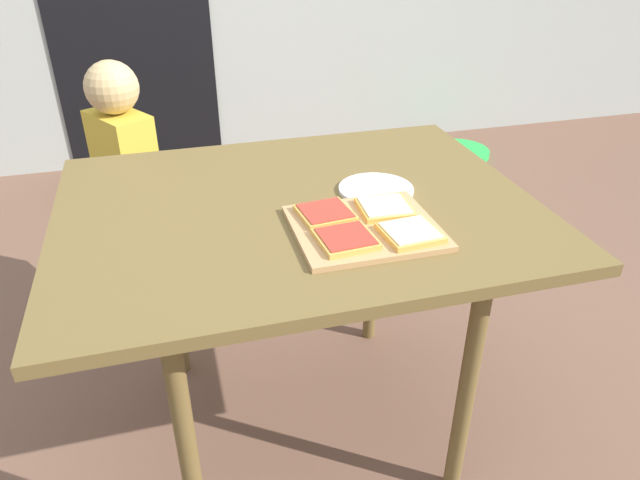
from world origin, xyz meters
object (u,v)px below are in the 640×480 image
Objects in this scene: pizza_slice_far_right at (385,208)px; garden_hose_coil at (458,152)px; dining_table at (298,229)px; cutting_board at (365,228)px; plate_white_right at (376,189)px; pizza_slice_far_left at (325,213)px; pizza_slice_near_left at (346,239)px; child_left at (128,177)px; pizza_slice_near_right at (410,233)px.

pizza_slice_far_right reaches higher than garden_hose_coil.
cutting_board is at bearing -56.70° from dining_table.
cutting_board is 1.66× the size of plate_white_right.
pizza_slice_near_left is at bearing -85.60° from pizza_slice_far_left.
dining_table is at bearing -59.32° from child_left.
pizza_slice_near_right is (0.15, -0.01, 0.00)m from pizza_slice_near_left.
pizza_slice_far_left is 0.34× the size of garden_hose_coil.
plate_white_right is at bearing 62.89° from cutting_board.
pizza_slice_far_right is (0.19, -0.12, 0.10)m from dining_table.
child_left is 2.35m from garden_hose_coil.
cutting_board is 0.10m from pizza_slice_far_left.
cutting_board is 1.11m from child_left.
child_left is at bearing 119.54° from pizza_slice_far_left.
pizza_slice_far_right is at bearing -4.65° from pizza_slice_far_left.
pizza_slice_far_left is at bearing -126.14° from garden_hose_coil.
dining_table is 0.24m from pizza_slice_far_right.
dining_table is at bearing -175.70° from plate_white_right.
cutting_board is at bearing -58.81° from child_left.
pizza_slice_near_left is (-0.07, -0.06, 0.01)m from cutting_board.
pizza_slice_far_right is 1.11m from child_left.
pizza_slice_far_right and pizza_slice_near_right have the same top height.
child_left is at bearing 120.68° from dining_table.
plate_white_right is at bearing 4.30° from dining_table.
pizza_slice_far_left is at bearing -69.22° from dining_table.
dining_table is at bearing -128.41° from garden_hose_coil.
pizza_slice_near_right is (0.08, -0.07, 0.01)m from cutting_board.
pizza_slice_far_left is (0.04, -0.11, 0.10)m from dining_table.
garden_hose_coil is (1.47, 2.15, -0.77)m from pizza_slice_near_left.
child_left is at bearing -149.56° from garden_hose_coil.
pizza_slice_near_right is 1.22m from child_left.
pizza_slice_far_left is (-0.01, 0.13, 0.00)m from pizza_slice_near_left.
pizza_slice_far_right is at bearing 39.20° from cutting_board.
plate_white_right is (0.17, 0.12, -0.02)m from pizza_slice_far_left.
pizza_slice_near_left is at bearing -124.28° from garden_hose_coil.
pizza_slice_near_left reaches higher than garden_hose_coil.
pizza_slice_far_left reaches higher than plate_white_right.
pizza_slice_far_left is at bearing -144.51° from plate_white_right.
pizza_slice_near_left is at bearing -137.26° from cutting_board.
pizza_slice_near_left and pizza_slice_far_left have the same top height.
dining_table is 2.53m from garden_hose_coil.
pizza_slice_near_left is 0.30m from plate_white_right.
pizza_slice_near_right is at bearing -57.28° from child_left.
pizza_slice_near_left is 0.98× the size of pizza_slice_far_left.
pizza_slice_far_left is 1.02m from child_left.
child_left is (-0.50, 0.99, -0.22)m from pizza_slice_near_left.
pizza_slice_near_left reaches higher than plate_white_right.
dining_table is 2.99× the size of garden_hose_coil.
pizza_slice_near_left is 0.15m from pizza_slice_near_right.
dining_table is 8.88× the size of pizza_slice_far_left.
pizza_slice_near_right reaches higher than dining_table.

